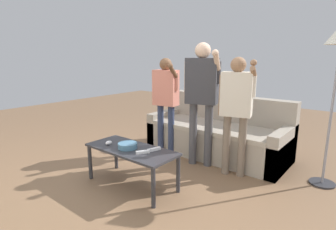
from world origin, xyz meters
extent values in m
plane|color=brown|center=(0.00, 0.00, 0.00)|extent=(12.00, 12.00, 0.00)
cube|color=#9E9384|center=(0.19, 1.33, 0.20)|extent=(2.04, 0.84, 0.40)
cube|color=#AA9F8F|center=(0.19, 1.26, 0.43)|extent=(1.76, 0.72, 0.06)
cube|color=#9E9384|center=(0.19, 1.66, 0.63)|extent=(2.04, 0.18, 0.45)
cube|color=#9E9384|center=(-0.76, 1.33, 0.27)|extent=(0.14, 0.84, 0.55)
cube|color=#9E9384|center=(1.14, 1.33, 0.27)|extent=(0.14, 0.84, 0.55)
cube|color=#2D2D33|center=(-0.06, -0.15, 0.43)|extent=(1.08, 0.46, 0.03)
cylinder|color=#2D2D33|center=(-0.57, -0.35, 0.21)|extent=(0.04, 0.04, 0.42)
cylinder|color=#2D2D33|center=(0.45, -0.35, 0.21)|extent=(0.04, 0.04, 0.42)
cylinder|color=#2D2D33|center=(-0.57, 0.04, 0.21)|extent=(0.04, 0.04, 0.42)
cylinder|color=#2D2D33|center=(0.45, 0.04, 0.21)|extent=(0.04, 0.04, 0.42)
cylinder|color=teal|center=(-0.09, -0.17, 0.47)|extent=(0.22, 0.22, 0.06)
ellipsoid|color=white|center=(-0.35, -0.23, 0.46)|extent=(0.06, 0.09, 0.05)
cylinder|color=#4C4C51|center=(-0.35, -0.22, 0.49)|extent=(0.02, 0.02, 0.01)
cylinder|color=#2D2D33|center=(1.63, 1.25, 0.01)|extent=(0.28, 0.28, 0.02)
cylinder|color=gray|center=(1.63, 1.25, 0.79)|extent=(0.03, 0.03, 1.54)
cylinder|color=#2D3856|center=(-0.51, 0.88, 0.37)|extent=(0.09, 0.09, 0.74)
cylinder|color=#2D3856|center=(-0.33, 0.90, 0.37)|extent=(0.09, 0.09, 0.74)
cube|color=#DB7F6B|center=(-0.42, 0.89, 1.00)|extent=(0.37, 0.23, 0.51)
sphere|color=brown|center=(-0.42, 0.89, 1.33)|extent=(0.18, 0.18, 0.18)
cylinder|color=brown|center=(-0.60, 0.87, 0.97)|extent=(0.06, 0.06, 0.48)
cylinder|color=#DB7F6B|center=(-0.25, 0.91, 1.09)|extent=(0.06, 0.06, 0.24)
cylinder|color=brown|center=(-0.24, 0.83, 1.23)|extent=(0.09, 0.22, 0.21)
sphere|color=brown|center=(-0.23, 0.75, 1.32)|extent=(0.07, 0.07, 0.07)
cylinder|color=#47474C|center=(0.11, 0.82, 0.42)|extent=(0.11, 0.11, 0.84)
cylinder|color=#47474C|center=(0.32, 0.88, 0.42)|extent=(0.11, 0.11, 0.84)
cube|color=#38383D|center=(0.22, 0.85, 1.13)|extent=(0.44, 0.32, 0.58)
sphere|color=beige|center=(0.22, 0.85, 1.51)|extent=(0.20, 0.20, 0.20)
cylinder|color=beige|center=(0.02, 0.79, 1.11)|extent=(0.07, 0.07, 0.55)
cylinder|color=#38383D|center=(0.41, 0.91, 1.24)|extent=(0.07, 0.07, 0.27)
cylinder|color=beige|center=(0.44, 0.81, 1.39)|extent=(0.13, 0.24, 0.25)
sphere|color=beige|center=(0.47, 0.71, 1.48)|extent=(0.08, 0.08, 0.08)
cylinder|color=#756656|center=(0.62, 0.81, 0.38)|extent=(0.09, 0.09, 0.75)
cylinder|color=#756656|center=(0.80, 0.86, 0.38)|extent=(0.09, 0.09, 0.75)
cube|color=beige|center=(0.71, 0.83, 1.01)|extent=(0.39, 0.27, 0.52)
sphere|color=#936B4C|center=(0.71, 0.83, 1.35)|extent=(0.18, 0.18, 0.18)
cylinder|color=#936B4C|center=(0.53, 0.78, 0.99)|extent=(0.07, 0.07, 0.49)
cylinder|color=beige|center=(0.88, 0.88, 1.11)|extent=(0.07, 0.07, 0.24)
cylinder|color=#936B4C|center=(0.89, 0.82, 1.27)|extent=(0.12, 0.25, 0.16)
sphere|color=#936B4C|center=(0.91, 0.77, 1.38)|extent=(0.07, 0.07, 0.07)
cube|color=white|center=(0.19, -0.05, 0.46)|extent=(0.08, 0.16, 0.03)
cylinder|color=silver|center=(0.20, -0.02, 0.47)|extent=(0.01, 0.01, 0.00)
cube|color=silver|center=(0.18, -0.09, 0.47)|extent=(0.02, 0.02, 0.00)
cube|color=white|center=(0.15, -0.19, 0.46)|extent=(0.11, 0.14, 0.03)
cylinder|color=silver|center=(0.17, -0.16, 0.47)|extent=(0.01, 0.01, 0.00)
cube|color=silver|center=(0.13, -0.22, 0.47)|extent=(0.02, 0.02, 0.00)
camera|label=1|loc=(2.06, -2.11, 1.45)|focal=28.94mm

